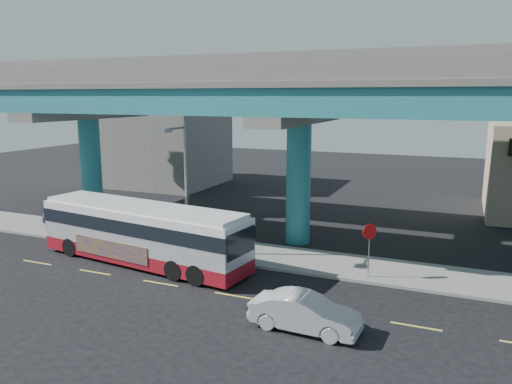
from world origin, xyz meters
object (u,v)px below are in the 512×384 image
at_px(transit_bus, 143,231).
at_px(parked_car, 63,219).
at_px(sedan, 305,313).
at_px(street_lamp, 180,171).
at_px(stop_sign, 369,238).

xyz_separation_m(transit_bus, parked_car, (-9.19, 3.67, -1.03)).
relative_size(sedan, parked_car, 1.14).
height_order(street_lamp, stop_sign, street_lamp).
distance_m(sedan, street_lamp, 11.46).
bearing_deg(street_lamp, transit_bus, -136.06).
relative_size(transit_bus, street_lamp, 1.76).
xyz_separation_m(sedan, street_lamp, (-8.96, 5.75, 4.25)).
relative_size(transit_bus, sedan, 2.94).
relative_size(transit_bus, stop_sign, 4.74).
xyz_separation_m(sedan, stop_sign, (1.27, 6.48, 1.42)).
bearing_deg(street_lamp, stop_sign, 4.07).
relative_size(street_lamp, stop_sign, 2.70).
distance_m(sedan, stop_sign, 6.75).
bearing_deg(transit_bus, stop_sign, 18.56).
bearing_deg(parked_car, sedan, -94.22).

